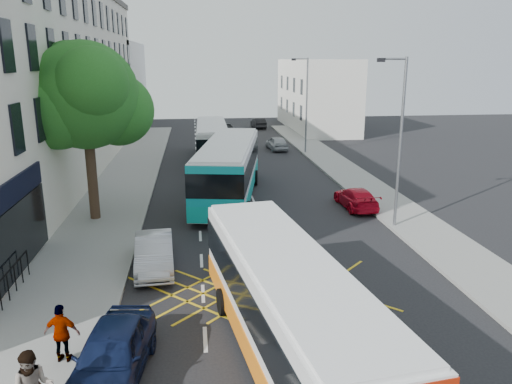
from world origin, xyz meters
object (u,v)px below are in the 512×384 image
object	(u,v)px
bus_near	(288,307)
bus_mid	(229,169)
bus_far	(212,141)
parked_car_silver	(154,253)
red_hatchback	(356,198)
pedestrian_far	(62,333)
distant_car_dark	(258,123)
lamp_near	(399,135)
lamp_far	(306,100)
street_tree	(85,97)
distant_car_grey	(226,129)
parked_car_blue	(112,354)
distant_car_silver	(277,143)

from	to	relation	value
bus_near	bus_mid	distance (m)	16.72
bus_far	parked_car_silver	world-z (taller)	bus_far
red_hatchback	pedestrian_far	world-z (taller)	pedestrian_far
distant_car_dark	lamp_near	bearing A→B (deg)	88.78
lamp_far	pedestrian_far	world-z (taller)	lamp_far
lamp_near	lamp_far	xyz separation A→B (m)	(0.00, 20.00, 0.00)
distant_car_dark	pedestrian_far	distance (m)	48.18
bus_mid	parked_car_silver	world-z (taller)	bus_mid
street_tree	pedestrian_far	size ratio (longest dim) A/B	5.34
street_tree	red_hatchback	xyz separation A→B (m)	(14.01, 0.60, -5.72)
lamp_far	distant_car_dark	size ratio (longest dim) A/B	2.15
distant_car_dark	lamp_far	bearing A→B (deg)	92.15
street_tree	bus_near	world-z (taller)	street_tree
distant_car_grey	pedestrian_far	world-z (taller)	pedestrian_far
bus_near	pedestrian_far	xyz separation A→B (m)	(-6.02, 0.48, -0.62)
lamp_near	pedestrian_far	distance (m)	16.86
lamp_far	bus_near	size ratio (longest dim) A/B	0.73
lamp_near	parked_car_blue	size ratio (longest dim) A/B	1.89
red_hatchback	parked_car_silver	bearing A→B (deg)	32.28
bus_mid	pedestrian_far	world-z (taller)	bus_mid
parked_car_silver	red_hatchback	bearing A→B (deg)	30.23
parked_car_silver	distant_car_dark	size ratio (longest dim) A/B	1.10
lamp_near	bus_mid	world-z (taller)	lamp_near
parked_car_blue	distant_car_grey	size ratio (longest dim) A/B	1.01
bus_mid	red_hatchback	world-z (taller)	bus_mid
bus_near	pedestrian_far	size ratio (longest dim) A/B	6.70
bus_near	parked_car_blue	size ratio (longest dim) A/B	2.61
bus_mid	distant_car_silver	bearing A→B (deg)	81.09
street_tree	distant_car_silver	xyz separation A→B (m)	(12.64, 19.23, -5.66)
lamp_far	distant_car_silver	distance (m)	5.00
bus_far	red_hatchback	world-z (taller)	bus_far
lamp_near	parked_car_silver	bearing A→B (deg)	-162.33
red_hatchback	pedestrian_far	distance (m)	18.33
parked_car_silver	bus_mid	bearing A→B (deg)	65.95
lamp_near	parked_car_silver	xyz separation A→B (m)	(-11.24, -3.58, -3.94)
distant_car_grey	bus_far	bearing A→B (deg)	-104.30
bus_mid	red_hatchback	xyz separation A→B (m)	(6.88, -2.83, -1.22)
distant_car_dark	pedestrian_far	world-z (taller)	pedestrian_far
bus_mid	lamp_near	bearing A→B (deg)	-29.85
bus_mid	pedestrian_far	xyz separation A→B (m)	(-5.62, -16.23, -0.82)
lamp_near	bus_far	size ratio (longest dim) A/B	0.75
bus_far	distant_car_dark	distance (m)	19.60
bus_near	distant_car_dark	distance (m)	47.61
pedestrian_far	parked_car_silver	bearing A→B (deg)	-97.82
lamp_far	bus_mid	world-z (taller)	lamp_far
street_tree	bus_far	distance (m)	17.47
lamp_far	bus_near	distance (m)	31.30
bus_mid	street_tree	bearing A→B (deg)	-143.99
parked_car_silver	distant_car_silver	bearing A→B (deg)	66.52
lamp_near	distant_car_dark	xyz separation A→B (m)	(-1.86, 36.99, -4.00)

